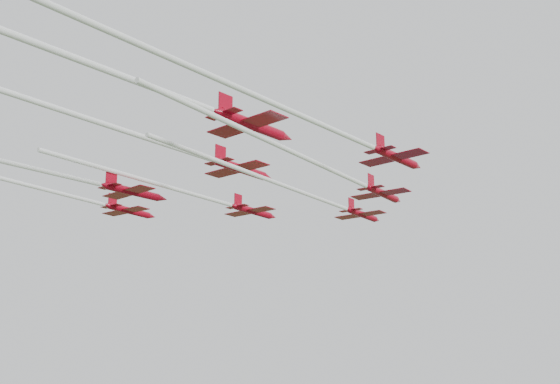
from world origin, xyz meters
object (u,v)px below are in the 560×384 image
(jet_row2_right, at_px, (337,172))
(jet_row3_mid, at_px, (133,133))
(jet_row3_left, at_px, (64,194))
(jet_row4_right, at_px, (131,79))
(jet_lead, at_px, (319,199))
(jet_row4_left, at_px, (48,172))
(jet_row2_left, at_px, (212,200))
(jet_row3_right, at_px, (292,112))

(jet_row2_right, xyz_separation_m, jet_row3_mid, (-20.80, -14.31, 2.70))
(jet_row3_left, relative_size, jet_row4_right, 0.82)
(jet_lead, xyz_separation_m, jet_row3_mid, (-14.25, -29.50, 1.79))
(jet_row3_left, relative_size, jet_row4_left, 1.01)
(jet_row2_left, relative_size, jet_row4_left, 0.89)
(jet_row4_right, bearing_deg, jet_row4_left, 165.36)
(jet_row3_mid, xyz_separation_m, jet_row4_right, (8.41, -14.70, -0.64))
(jet_row2_right, height_order, jet_row4_left, jet_row2_right)
(jet_row2_right, relative_size, jet_row3_left, 1.01)
(jet_lead, bearing_deg, jet_row3_left, -136.68)
(jet_row4_left, relative_size, jet_row4_right, 0.81)
(jet_row2_right, bearing_deg, jet_row2_left, 166.13)
(jet_row3_left, height_order, jet_row3_mid, jet_row3_mid)
(jet_row3_mid, bearing_deg, jet_lead, 85.27)
(jet_row4_left, distance_m, jet_row4_right, 26.33)
(jet_lead, bearing_deg, jet_row2_right, -49.29)
(jet_lead, xyz_separation_m, jet_row3_right, (7.44, -36.14, -0.79))
(jet_lead, distance_m, jet_row4_right, 44.59)
(jet_row2_left, xyz_separation_m, jet_row3_left, (-16.60, -14.28, -1.31))
(jet_row3_mid, bearing_deg, jet_row3_right, 4.04)
(jet_lead, bearing_deg, jet_row2_left, -156.31)
(jet_row4_left, xyz_separation_m, jet_row4_right, (20.76, -16.02, 2.48))
(jet_row3_right, bearing_deg, jet_row2_right, 114.34)
(jet_lead, bearing_deg, jet_row4_left, -115.96)
(jet_row3_left, bearing_deg, jet_row4_right, -28.99)
(jet_row2_left, height_order, jet_row4_right, jet_row4_right)
(jet_row3_mid, height_order, jet_row3_right, jet_row3_mid)
(jet_lead, distance_m, jet_row2_right, 16.56)
(jet_lead, height_order, jet_row2_right, jet_lead)
(jet_row4_left, height_order, jet_row4_right, jet_row4_right)
(jet_row3_mid, distance_m, jet_row4_left, 12.80)
(jet_row3_left, distance_m, jet_row3_mid, 23.24)
(jet_row2_right, xyz_separation_m, jet_row3_left, (-39.66, -0.91, 0.40))
(jet_row3_mid, bearing_deg, jet_row4_left, -165.04)
(jet_lead, xyz_separation_m, jet_row4_left, (-26.60, -28.18, -1.33))
(jet_row2_left, distance_m, jet_row3_mid, 27.78)
(jet_lead, height_order, jet_row4_left, jet_lead)
(jet_row2_right, xyz_separation_m, jet_row4_right, (-12.39, -29.01, 2.06))
(jet_row2_right, distance_m, jet_row4_left, 35.60)
(jet_row2_right, relative_size, jet_row4_right, 0.83)
(jet_lead, xyz_separation_m, jet_row3_left, (-33.11, -16.10, -0.52))
(jet_row3_mid, bearing_deg, jet_row2_left, 115.72)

